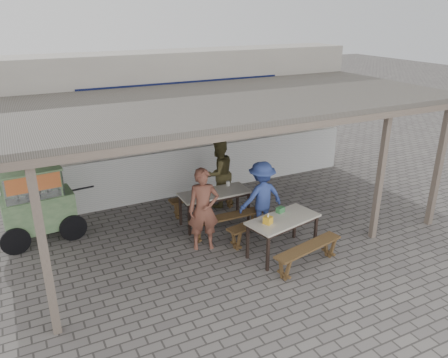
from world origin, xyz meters
name	(u,v)px	position (x,y,z in m)	size (l,w,h in m)	color
ground	(253,242)	(0.00, 0.00, 0.00)	(60.00, 60.00, 0.00)	#68635E
back_wall	(185,122)	(0.00, 3.58, 1.72)	(9.00, 1.28, 3.50)	#B7B1A4
warung_roof	(234,102)	(0.02, 0.90, 2.71)	(9.00, 4.21, 2.81)	#5D574F
table_left	(215,196)	(-0.33, 1.12, 0.67)	(1.53, 0.65, 0.75)	beige
bench_left_street	(227,220)	(-0.33, 0.52, 0.34)	(1.63, 0.29, 0.45)	brown
bench_left_wall	(204,199)	(-0.32, 1.72, 0.34)	(1.63, 0.29, 0.45)	brown
table_right	(283,222)	(0.30, -0.60, 0.67)	(1.52, 0.95, 0.75)	beige
bench_right_street	(308,251)	(0.43, -1.24, 0.34)	(1.53, 0.58, 0.45)	brown
bench_right_wall	(259,225)	(0.16, 0.04, 0.34)	(1.53, 0.58, 0.45)	brown
vendor_cart	(37,202)	(-3.82, 2.04, 0.84)	(1.92, 0.87, 1.55)	#82A66F
patron_street_side	(204,209)	(-0.96, 0.28, 0.83)	(0.60, 0.40, 1.66)	brown
patron_wall_side	(219,173)	(0.17, 1.95, 0.82)	(0.80, 0.62, 1.65)	brown
patron_right_table	(261,197)	(0.42, 0.41, 0.77)	(1.00, 0.57, 1.54)	#384EA0
tissue_box	(268,220)	(-0.08, -0.65, 0.82)	(0.14, 0.14, 0.14)	gold
donation_box	(280,210)	(0.39, -0.36, 0.80)	(0.16, 0.10, 0.10)	#377C43
condiment_jar	(228,183)	(0.11, 1.34, 0.80)	(0.09, 0.09, 0.10)	white
condiment_bowl	(202,194)	(-0.64, 1.09, 0.78)	(0.21, 0.21, 0.05)	white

